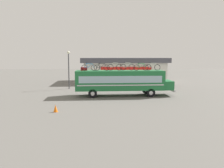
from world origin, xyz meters
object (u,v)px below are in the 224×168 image
object	(u,v)px
rooftop_bicycle_4	(127,67)
rooftop_bicycle_2	(102,67)
rooftop_bicycle_6	(153,67)
street_lamp	(69,64)
luggage_bag_1	(84,69)
rooftop_bicycle_3	(115,67)
bus	(122,80)
rooftop_bicycle_1	(89,67)
rooftop_bicycle_5	(141,67)
traffic_cone	(56,108)

from	to	relation	value
rooftop_bicycle_4	rooftop_bicycle_2	bearing A→B (deg)	-173.10
rooftop_bicycle_6	street_lamp	bearing A→B (deg)	148.33
rooftop_bicycle_2	luggage_bag_1	bearing A→B (deg)	168.33
rooftop_bicycle_2	rooftop_bicycle_3	xyz separation A→B (m)	(1.46, 0.08, 0.02)
rooftop_bicycle_6	rooftop_bicycle_3	bearing A→B (deg)	179.08
luggage_bag_1	rooftop_bicycle_4	size ratio (longest dim) A/B	0.42
rooftop_bicycle_4	street_lamp	size ratio (longest dim) A/B	0.33
luggage_bag_1	bus	bearing A→B (deg)	-3.96
rooftop_bicycle_1	rooftop_bicycle_2	bearing A→B (deg)	-7.24
bus	rooftop_bicycle_6	xyz separation A→B (m)	(3.51, -0.11, 1.51)
luggage_bag_1	rooftop_bicycle_5	xyz separation A→B (m)	(6.32, -0.71, 0.18)
rooftop_bicycle_3	rooftop_bicycle_4	size ratio (longest dim) A/B	1.01
street_lamp	rooftop_bicycle_3	bearing A→B (deg)	-46.77
bus	rooftop_bicycle_4	xyz separation A→B (m)	(0.67, 0.24, 1.52)
rooftop_bicycle_3	traffic_cone	bearing A→B (deg)	-126.46
rooftop_bicycle_2	rooftop_bicycle_6	size ratio (longest dim) A/B	1.01
rooftop_bicycle_5	traffic_cone	bearing A→B (deg)	-140.15
rooftop_bicycle_4	traffic_cone	size ratio (longest dim) A/B	2.90
rooftop_bicycle_6	traffic_cone	xyz separation A→B (m)	(-9.68, -7.21, -2.95)
rooftop_bicycle_4	rooftop_bicycle_6	world-z (taller)	rooftop_bicycle_4
rooftop_bicycle_2	rooftop_bicycle_3	distance (m)	1.46
rooftop_bicycle_3	rooftop_bicycle_5	distance (m)	2.91
bus	rooftop_bicycle_5	bearing A→B (deg)	-11.30
bus	rooftop_bicycle_2	distance (m)	2.70
rooftop_bicycle_2	street_lamp	distance (m)	7.58
rooftop_bicycle_3	rooftop_bicycle_4	xyz separation A→B (m)	(1.46, 0.27, -0.00)
rooftop_bicycle_1	rooftop_bicycle_6	bearing A→B (deg)	-1.33
bus	traffic_cone	bearing A→B (deg)	-130.12
rooftop_bicycle_5	rooftop_bicycle_6	size ratio (longest dim) A/B	0.99
traffic_cone	bus	bearing A→B (deg)	49.88
luggage_bag_1	street_lamp	bearing A→B (deg)	111.91
rooftop_bicycle_3	rooftop_bicycle_5	xyz separation A→B (m)	(2.89, -0.38, -0.03)
rooftop_bicycle_6	traffic_cone	size ratio (longest dim) A/B	2.95
traffic_cone	rooftop_bicycle_2	bearing A→B (deg)	61.43
rooftop_bicycle_2	traffic_cone	xyz separation A→B (m)	(-3.92, -7.20, -2.94)
luggage_bag_1	rooftop_bicycle_2	distance (m)	2.03
rooftop_bicycle_2	rooftop_bicycle_6	xyz separation A→B (m)	(5.76, 0.01, 0.01)
rooftop_bicycle_6	bus	bearing A→B (deg)	178.28
rooftop_bicycle_1	rooftop_bicycle_5	xyz separation A→B (m)	(5.74, -0.48, 0.00)
rooftop_bicycle_1	traffic_cone	world-z (taller)	rooftop_bicycle_1
bus	rooftop_bicycle_4	world-z (taller)	rooftop_bicycle_4
traffic_cone	rooftop_bicycle_1	bearing A→B (deg)	71.10
street_lamp	rooftop_bicycle_1	bearing A→B (deg)	-64.20
rooftop_bicycle_5	street_lamp	bearing A→B (deg)	143.00
bus	rooftop_bicycle_6	bearing A→B (deg)	-1.72
rooftop_bicycle_4	rooftop_bicycle_5	size ratio (longest dim) A/B	1.00
rooftop_bicycle_1	rooftop_bicycle_3	distance (m)	2.86
rooftop_bicycle_3	street_lamp	bearing A→B (deg)	133.23
luggage_bag_1	rooftop_bicycle_5	world-z (taller)	rooftop_bicycle_5
luggage_bag_1	traffic_cone	size ratio (longest dim) A/B	1.21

